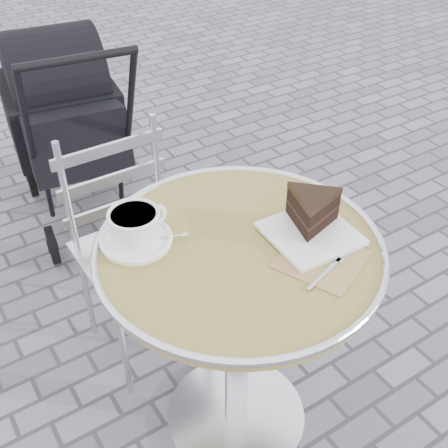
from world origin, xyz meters
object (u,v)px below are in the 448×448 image
cafe_table (239,294)px  cake_plate_set (312,215)px  cappuccino_set (136,229)px  baby_stroller (68,128)px  bistro_chair (127,222)px

cafe_table → cake_plate_set: 0.29m
cafe_table → cappuccino_set: 0.32m
baby_stroller → cake_plate_set: bearing=-74.8°
cappuccino_set → bistro_chair: size_ratio=0.24×
bistro_chair → cappuccino_set: bearing=-107.3°
cafe_table → bistro_chair: bearing=99.6°
cappuccino_set → baby_stroller: baby_stroller is taller
cafe_table → baby_stroller: size_ratio=0.76×
cappuccino_set → baby_stroller: bearing=70.6°
cake_plate_set → bistro_chair: (-0.27, 0.57, -0.28)m
cafe_table → bistro_chair: 0.53m
cafe_table → cappuccino_set: cappuccino_set is taller
cake_plate_set → baby_stroller: size_ratio=0.33×
cappuccino_set → bistro_chair: 0.47m
cafe_table → bistro_chair: size_ratio=0.91×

